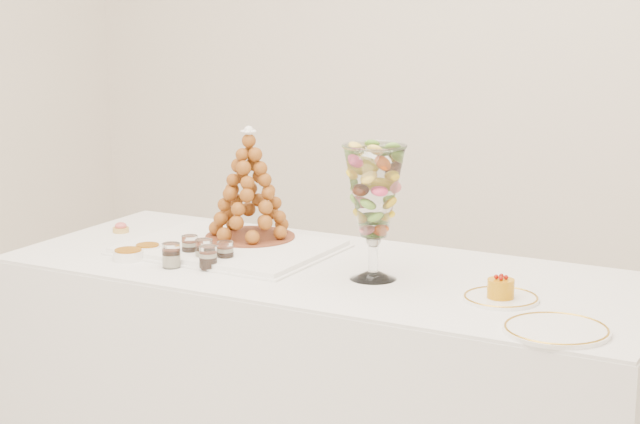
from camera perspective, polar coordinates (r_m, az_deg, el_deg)
The scene contains 15 objects.
buffet_table at distance 3.24m, azimuth 0.52°, elevation -9.26°, with size 1.95×0.82×0.73m.
lace_tray at distance 3.33m, azimuth -4.84°, elevation -1.90°, with size 0.60×0.45×0.02m, color white.
macaron_vase at distance 2.96m, azimuth 2.90°, elevation 1.01°, with size 0.17×0.17×0.38m.
cake_plate at distance 2.85m, azimuth 9.62°, elevation -4.57°, with size 0.20×0.20×0.01m, color white.
spare_plate at distance 2.62m, azimuth 12.49°, elevation -6.17°, with size 0.26×0.26×0.01m, color white.
pink_tart at distance 3.62m, azimuth -10.58°, elevation -0.85°, with size 0.05×0.05×0.03m.
verrine_a at distance 3.25m, azimuth -6.95°, elevation -1.84°, with size 0.05×0.05×0.07m, color white.
verrine_b at distance 3.19m, azimuth -6.20°, elevation -2.07°, with size 0.05×0.05×0.07m, color white.
verrine_c at distance 3.17m, azimuth -5.08°, elevation -2.17°, with size 0.05×0.05×0.07m, color white.
verrine_d at distance 3.15m, azimuth -7.94°, elevation -2.30°, with size 0.05×0.05×0.07m, color white.
verrine_e at distance 3.11m, azimuth -5.99°, elevation -2.45°, with size 0.05×0.05×0.07m, color white.
ramekin_back at distance 3.32m, azimuth -9.17°, elevation -1.98°, with size 0.08×0.08×0.02m, color white.
ramekin_front at distance 3.26m, azimuth -10.19°, elevation -2.28°, with size 0.09×0.09×0.03m, color white.
croquembouche at distance 3.37m, azimuth -3.78°, elevation 1.50°, with size 0.30×0.30×0.36m.
mousse_cake at distance 2.83m, azimuth 9.62°, elevation -4.02°, with size 0.07×0.07×0.06m.
Camera 1 is at (1.44, -2.31, 1.56)m, focal length 60.00 mm.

